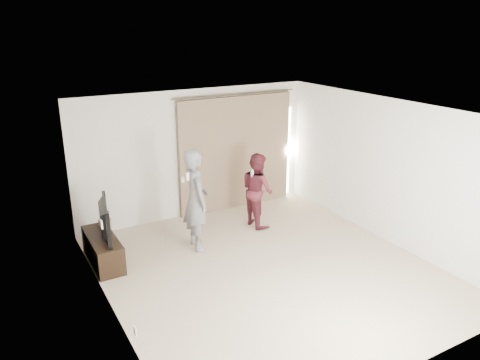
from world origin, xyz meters
name	(u,v)px	position (x,y,z in m)	size (l,w,h in m)	color
floor	(268,269)	(0.00, 0.00, 0.00)	(5.50, 5.50, 0.00)	#C1AA91
wall_back	(196,153)	(0.00, 2.75, 1.30)	(5.00, 0.04, 2.60)	silver
wall_left	(107,229)	(-2.50, 0.00, 1.30)	(0.04, 5.50, 2.60)	silver
ceiling	(271,111)	(0.00, 0.00, 2.60)	(5.00, 5.50, 0.01)	silver
curtain	(237,153)	(0.91, 2.68, 1.20)	(2.80, 0.11, 2.46)	#8E7157
tv_console	(103,250)	(-2.27, 1.56, 0.24)	(0.43, 1.23, 0.47)	black
tv	(100,220)	(-2.27, 1.56, 0.78)	(1.06, 0.14, 0.61)	black
scratching_post	(106,237)	(-2.09, 2.06, 0.22)	(0.41, 0.41, 0.55)	tan
person_man	(196,200)	(-0.67, 1.30, 0.91)	(0.50, 0.70, 1.82)	slate
person_woman	(257,190)	(0.79, 1.62, 0.73)	(0.58, 0.73, 1.47)	maroon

